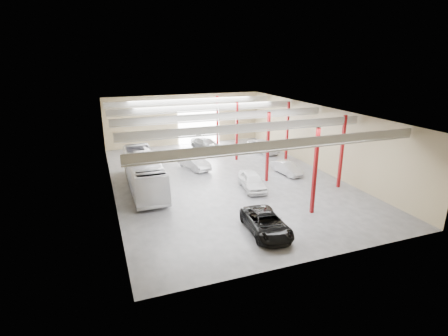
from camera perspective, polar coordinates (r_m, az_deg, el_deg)
depot_shell at (r=35.14m, az=0.02°, el=6.14°), size 22.12×32.12×7.06m
coach_bus at (r=33.89m, az=-12.99°, el=-0.60°), size 2.88×11.89×3.31m
black_sedan at (r=25.38m, az=6.88°, el=-8.94°), size 2.95×5.61×1.50m
car_row_a at (r=33.21m, az=4.63°, el=-2.11°), size 2.59×4.98×1.62m
car_row_b at (r=39.25m, az=-4.96°, el=1.05°), size 2.95×5.16×1.61m
car_row_c at (r=47.02m, az=-2.96°, el=3.92°), size 3.69×5.82×1.57m
car_right_near at (r=37.93m, az=10.22°, el=0.01°), size 1.96×4.22×1.34m
car_right_far at (r=45.92m, az=6.35°, el=3.57°), size 2.99×5.28×1.69m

